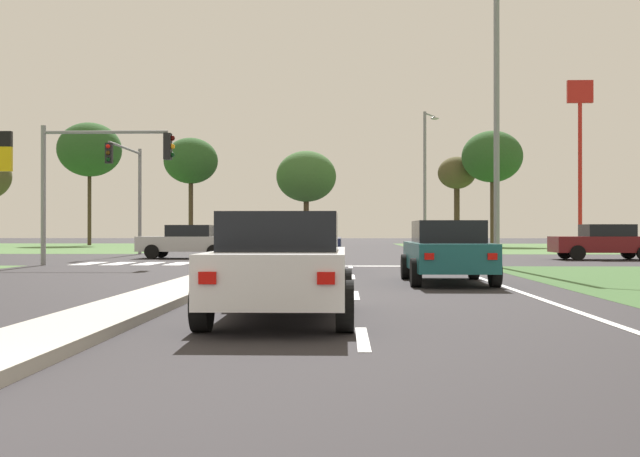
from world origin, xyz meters
TOP-DOWN VIEW (x-y plane):
  - ground_plane at (0.00, 30.00)m, footprint 200.00×200.00m
  - median_island_near at (0.00, 11.00)m, footprint 1.20×22.00m
  - median_island_far at (0.00, 55.00)m, footprint 1.20×36.00m
  - lane_dash_near at (3.50, 4.61)m, footprint 0.14×2.00m
  - lane_dash_second at (3.50, 10.61)m, footprint 0.14×2.00m
  - lane_dash_third at (3.50, 16.61)m, footprint 0.14×2.00m
  - lane_dash_fourth at (3.50, 22.61)m, footprint 0.14×2.00m
  - edge_line_right at (6.85, 12.00)m, footprint 0.14×24.00m
  - stop_bar_near at (3.80, 23.00)m, footprint 6.40×0.50m
  - crosswalk_bar_near at (-6.40, 24.80)m, footprint 0.70×2.80m
  - crosswalk_bar_second at (-5.25, 24.80)m, footprint 0.70×2.80m
  - crosswalk_bar_third at (-4.10, 24.80)m, footprint 0.70×2.80m
  - crosswalk_bar_fourth at (-2.95, 24.80)m, footprint 0.70×2.80m
  - crosswalk_bar_fifth at (-1.80, 24.80)m, footprint 0.70×2.80m
  - crosswalk_bar_sixth at (-0.65, 24.80)m, footprint 0.70×2.80m
  - crosswalk_bar_seventh at (0.50, 24.80)m, footprint 0.70×2.80m
  - crosswalk_bar_eighth at (1.65, 24.80)m, footprint 0.70×2.80m
  - car_beige_near at (-2.22, 40.04)m, footprint 2.07×4.57m
  - car_maroon_second at (14.51, 29.52)m, footprint 4.39×2.09m
  - car_teal_third at (5.73, 14.25)m, footprint 1.96×4.45m
  - car_white_fourth at (2.42, 6.54)m, footprint 1.97×4.40m
  - car_silver_fifth at (-3.83, 30.73)m, footprint 4.38×2.02m
  - car_navy_sixth at (2.26, 19.72)m, footprint 2.08×4.49m
  - car_grey_seventh at (-2.36, 59.52)m, footprint 2.06×4.21m
  - traffic_signal_far_left at (-7.60, 34.48)m, footprint 0.32×5.74m
  - traffic_signal_near_left at (-5.74, 23.40)m, footprint 4.88×0.32m
  - street_lamp_second at (8.66, 22.35)m, footprint 1.90×1.73m
  - street_lamp_third at (8.60, 46.46)m, footprint 1.21×1.88m
  - pedestrian_at_median at (-0.27, 40.58)m, footprint 0.34×0.34m
  - fastfood_pole_sign at (19.95, 51.05)m, footprint 1.80×0.40m
  - treeline_second at (-18.86, 62.30)m, footprint 5.51×5.51m
  - treeline_third at (-8.84, 56.52)m, footprint 4.26×4.26m
  - treeline_fourth at (0.14, 59.47)m, footprint 4.94×4.94m
  - treeline_fifth at (12.78, 61.48)m, footprint 3.20×3.20m
  - treeline_sixth at (15.27, 59.00)m, footprint 4.92×4.92m

SIDE VIEW (x-z plane):
  - ground_plane at x=0.00m, z-range 0.00..0.00m
  - lane_dash_near at x=3.50m, z-range 0.00..0.01m
  - lane_dash_second at x=3.50m, z-range 0.00..0.01m
  - lane_dash_third at x=3.50m, z-range 0.00..0.01m
  - lane_dash_fourth at x=3.50m, z-range 0.00..0.01m
  - edge_line_right at x=6.85m, z-range 0.00..0.01m
  - stop_bar_near at x=3.80m, z-range 0.00..0.01m
  - crosswalk_bar_near at x=-6.40m, z-range 0.00..0.01m
  - crosswalk_bar_second at x=-5.25m, z-range 0.00..0.01m
  - crosswalk_bar_third at x=-4.10m, z-range 0.00..0.01m
  - crosswalk_bar_fourth at x=-2.95m, z-range 0.00..0.01m
  - crosswalk_bar_fifth at x=-1.80m, z-range 0.00..0.01m
  - crosswalk_bar_sixth at x=-0.65m, z-range 0.00..0.01m
  - crosswalk_bar_seventh at x=0.50m, z-range 0.00..0.01m
  - crosswalk_bar_eighth at x=1.65m, z-range 0.00..0.01m
  - median_island_near at x=0.00m, z-range 0.00..0.14m
  - median_island_far at x=0.00m, z-range 0.00..0.14m
  - car_teal_third at x=5.73m, z-range 0.02..1.50m
  - car_beige_near at x=-2.22m, z-range 0.02..1.50m
  - car_white_fourth at x=2.42m, z-range 0.02..1.51m
  - car_grey_seventh at x=-2.36m, z-range 0.02..1.53m
  - car_silver_fifth at x=-3.83m, z-range 0.02..1.53m
  - car_maroon_second at x=14.51m, z-range 0.02..1.54m
  - car_navy_sixth at x=2.26m, z-range 0.02..1.57m
  - pedestrian_at_median at x=-0.27m, z-range 0.32..1.99m
  - traffic_signal_near_left at x=-5.74m, z-range 0.99..6.05m
  - traffic_signal_far_left at x=-7.60m, z-range 1.13..6.74m
  - street_lamp_third at x=8.60m, z-range 0.53..9.54m
  - street_lamp_second at x=8.66m, z-range 0.56..10.30m
  - treeline_fourth at x=0.14m, z-range 1.79..9.64m
  - treeline_fifth at x=12.78m, z-range 2.25..9.78m
  - treeline_third at x=-8.84m, z-range 2.45..11.05m
  - treeline_sixth at x=15.27m, z-range 2.57..11.95m
  - treeline_second at x=-18.86m, z-range 2.96..13.62m
  - fastfood_pole_sign at x=19.95m, z-range 2.71..14.61m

